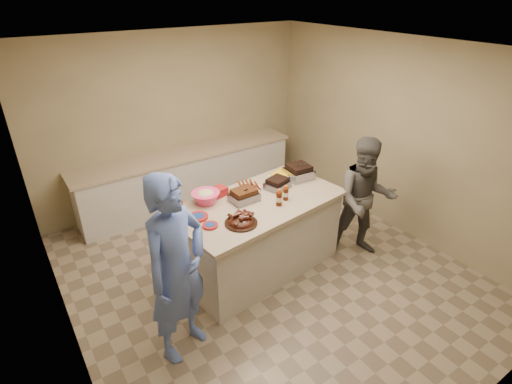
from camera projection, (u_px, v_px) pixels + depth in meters
room at (266, 272)px, 5.09m from camera, size 4.50×5.00×2.70m
back_counter at (188, 178)px, 6.50m from camera, size 3.60×0.64×0.90m
island at (258, 266)px, 5.19m from camera, size 2.18×1.33×0.98m
rib_platter at (241, 224)px, 4.29m from camera, size 0.38×0.38×0.14m
pulled_pork_tray at (244, 201)px, 4.74m from camera, size 0.33×0.26×0.10m
brisket_tray at (277, 188)px, 5.03m from camera, size 0.34×0.31×0.09m
roasting_pan at (298, 178)px, 5.30m from camera, size 0.34×0.34×0.13m
coleslaw_bowl at (206, 203)px, 4.70m from camera, size 0.37×0.37×0.23m
sausage_plate at (249, 189)px, 5.02m from camera, size 0.35×0.35×0.05m
mac_cheese_dish at (282, 178)px, 5.30m from camera, size 0.38×0.33×0.08m
bbq_bottle_a at (279, 205)px, 4.65m from camera, size 0.08×0.08×0.21m
bbq_bottle_b at (286, 200)px, 4.77m from camera, size 0.07×0.07×0.19m
mustard_bottle at (241, 204)px, 4.68m from camera, size 0.05×0.05×0.13m
sauce_bowl at (243, 193)px, 4.91m from camera, size 0.14×0.06×0.14m
plate_stack_large at (198, 218)px, 4.40m from camera, size 0.25×0.25×0.03m
plate_stack_small at (210, 226)px, 4.25m from camera, size 0.19×0.19×0.02m
plastic_cup at (179, 210)px, 4.55m from camera, size 0.12×0.11×0.11m
basket_stack at (218, 196)px, 4.86m from camera, size 0.23×0.19×0.10m
guest_blue at (186, 344)px, 4.08m from camera, size 1.40×2.04×0.46m
guest_gray at (357, 251)px, 5.49m from camera, size 1.58×1.79×0.62m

